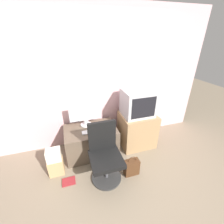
{
  "coord_description": "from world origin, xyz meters",
  "views": [
    {
      "loc": [
        -0.65,
        -1.42,
        2.1
      ],
      "look_at": [
        0.1,
        0.97,
        0.79
      ],
      "focal_mm": 24.0,
      "sensor_mm": 36.0,
      "label": 1
    }
  ],
  "objects_px": {
    "office_chair": "(105,156)",
    "cardboard_box_lower": "(56,166)",
    "keyboard": "(90,132)",
    "mouse": "(101,129)",
    "book": "(69,181)",
    "main_monitor": "(85,115)",
    "crt_tv": "(138,103)",
    "handbag": "(132,167)"
  },
  "relations": [
    {
      "from": "main_monitor",
      "to": "handbag",
      "type": "relative_size",
      "value": 1.57
    },
    {
      "from": "handbag",
      "to": "cardboard_box_lower",
      "type": "bearing_deg",
      "value": 161.84
    },
    {
      "from": "office_chair",
      "to": "cardboard_box_lower",
      "type": "height_order",
      "value": "office_chair"
    },
    {
      "from": "keyboard",
      "to": "mouse",
      "type": "bearing_deg",
      "value": 7.52
    },
    {
      "from": "crt_tv",
      "to": "handbag",
      "type": "height_order",
      "value": "crt_tv"
    },
    {
      "from": "office_chair",
      "to": "handbag",
      "type": "height_order",
      "value": "office_chair"
    },
    {
      "from": "main_monitor",
      "to": "keyboard",
      "type": "bearing_deg",
      "value": -82.82
    },
    {
      "from": "crt_tv",
      "to": "office_chair",
      "type": "distance_m",
      "value": 1.16
    },
    {
      "from": "main_monitor",
      "to": "cardboard_box_lower",
      "type": "height_order",
      "value": "main_monitor"
    },
    {
      "from": "crt_tv",
      "to": "office_chair",
      "type": "bearing_deg",
      "value": -142.92
    },
    {
      "from": "main_monitor",
      "to": "handbag",
      "type": "distance_m",
      "value": 1.23
    },
    {
      "from": "keyboard",
      "to": "handbag",
      "type": "xyz_separation_m",
      "value": [
        0.55,
        -0.63,
        -0.4
      ]
    },
    {
      "from": "main_monitor",
      "to": "crt_tv",
      "type": "xyz_separation_m",
      "value": [
        0.99,
        -0.16,
        0.18
      ]
    },
    {
      "from": "handbag",
      "to": "book",
      "type": "bearing_deg",
      "value": 171.93
    },
    {
      "from": "cardboard_box_lower",
      "to": "office_chair",
      "type": "bearing_deg",
      "value": -20.2
    },
    {
      "from": "mouse",
      "to": "book",
      "type": "distance_m",
      "value": 1.0
    },
    {
      "from": "office_chair",
      "to": "cardboard_box_lower",
      "type": "bearing_deg",
      "value": 159.8
    },
    {
      "from": "crt_tv",
      "to": "handbag",
      "type": "relative_size",
      "value": 1.53
    },
    {
      "from": "main_monitor",
      "to": "office_chair",
      "type": "bearing_deg",
      "value": -78.38
    },
    {
      "from": "cardboard_box_lower",
      "to": "book",
      "type": "relative_size",
      "value": 1.46
    },
    {
      "from": "mouse",
      "to": "keyboard",
      "type": "bearing_deg",
      "value": -172.48
    },
    {
      "from": "main_monitor",
      "to": "crt_tv",
      "type": "relative_size",
      "value": 1.03
    },
    {
      "from": "cardboard_box_lower",
      "to": "handbag",
      "type": "relative_size",
      "value": 0.79
    },
    {
      "from": "crt_tv",
      "to": "keyboard",
      "type": "bearing_deg",
      "value": -174.02
    },
    {
      "from": "cardboard_box_lower",
      "to": "mouse",
      "type": "bearing_deg",
      "value": 17.6
    },
    {
      "from": "main_monitor",
      "to": "keyboard",
      "type": "height_order",
      "value": "main_monitor"
    },
    {
      "from": "office_chair",
      "to": "book",
      "type": "relative_size",
      "value": 4.66
    },
    {
      "from": "keyboard",
      "to": "office_chair",
      "type": "relative_size",
      "value": 0.31
    },
    {
      "from": "main_monitor",
      "to": "cardboard_box_lower",
      "type": "relative_size",
      "value": 1.98
    },
    {
      "from": "keyboard",
      "to": "handbag",
      "type": "relative_size",
      "value": 0.79
    },
    {
      "from": "mouse",
      "to": "office_chair",
      "type": "distance_m",
      "value": 0.57
    },
    {
      "from": "mouse",
      "to": "book",
      "type": "xyz_separation_m",
      "value": [
        -0.67,
        -0.51,
        -0.55
      ]
    },
    {
      "from": "mouse",
      "to": "crt_tv",
      "type": "height_order",
      "value": "crt_tv"
    },
    {
      "from": "keyboard",
      "to": "cardboard_box_lower",
      "type": "height_order",
      "value": "keyboard"
    },
    {
      "from": "cardboard_box_lower",
      "to": "book",
      "type": "height_order",
      "value": "cardboard_box_lower"
    },
    {
      "from": "handbag",
      "to": "main_monitor",
      "type": "bearing_deg",
      "value": 123.21
    },
    {
      "from": "handbag",
      "to": "office_chair",
      "type": "bearing_deg",
      "value": 165.7
    },
    {
      "from": "keyboard",
      "to": "book",
      "type": "bearing_deg",
      "value": -133.87
    },
    {
      "from": "handbag",
      "to": "book",
      "type": "height_order",
      "value": "handbag"
    },
    {
      "from": "crt_tv",
      "to": "handbag",
      "type": "xyz_separation_m",
      "value": [
        -0.4,
        -0.73,
        -0.8
      ]
    },
    {
      "from": "keyboard",
      "to": "book",
      "type": "distance_m",
      "value": 0.86
    },
    {
      "from": "main_monitor",
      "to": "handbag",
      "type": "bearing_deg",
      "value": -56.79
    }
  ]
}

